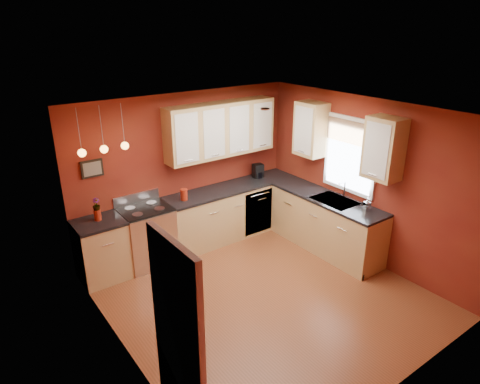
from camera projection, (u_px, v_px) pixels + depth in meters
floor at (264, 295)px, 6.09m from camera, size 4.20×4.20×0.00m
ceiling at (268, 114)px, 5.12m from camera, size 4.00×4.20×0.02m
wall_back at (186, 170)px, 7.17m from camera, size 4.00×0.02×2.60m
wall_front at (407, 287)px, 4.04m from camera, size 4.00×0.02×2.60m
wall_left at (120, 259)px, 4.51m from camera, size 0.02×4.20×2.60m
wall_right at (364, 181)px, 6.70m from camera, size 0.02×4.20×2.60m
base_cabinets_back_left at (102, 251)px, 6.36m from camera, size 0.70×0.60×0.90m
base_cabinets_back_right at (232, 212)px, 7.67m from camera, size 2.54×0.60×0.90m
base_cabinets_right at (326, 224)px, 7.19m from camera, size 0.60×2.10×0.90m
counter_back_left at (98, 223)px, 6.19m from camera, size 0.70×0.62×0.04m
counter_back_right at (232, 187)px, 7.49m from camera, size 2.54×0.62×0.04m
counter_right at (328, 199)px, 7.02m from camera, size 0.62×2.10×0.04m
gas_range at (147, 236)px, 6.75m from camera, size 0.76×0.64×1.11m
dishwasher_front at (258, 212)px, 7.66m from camera, size 0.60×0.02×0.80m
sink at (335, 202)px, 6.91m from camera, size 0.50×0.70×0.33m
window at (350, 153)px, 6.77m from camera, size 0.06×1.02×1.22m
door_left_wall at (179, 343)px, 3.73m from camera, size 0.12×0.82×2.05m
upper_cabinets_back at (221, 129)px, 7.13m from camera, size 2.00×0.35×0.90m
upper_cabinets_right at (344, 138)px, 6.61m from camera, size 0.35×1.95×0.90m
wall_picture at (92, 169)px, 6.18m from camera, size 0.32×0.03×0.26m
pendant_lights at (104, 149)px, 5.85m from camera, size 0.71×0.11×0.66m
red_canister at (184, 195)px, 6.89m from camera, size 0.12×0.12×0.18m
red_vase at (98, 215)px, 6.19m from camera, size 0.10×0.10×0.16m
flowers at (96, 205)px, 6.13m from camera, size 0.13×0.13×0.19m
coffee_maker at (258, 171)px, 7.86m from camera, size 0.20×0.19×0.26m
soap_pump at (367, 204)px, 6.50m from camera, size 0.11×0.11×0.20m
dish_towel at (156, 242)px, 6.48m from camera, size 0.20×0.01×0.27m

